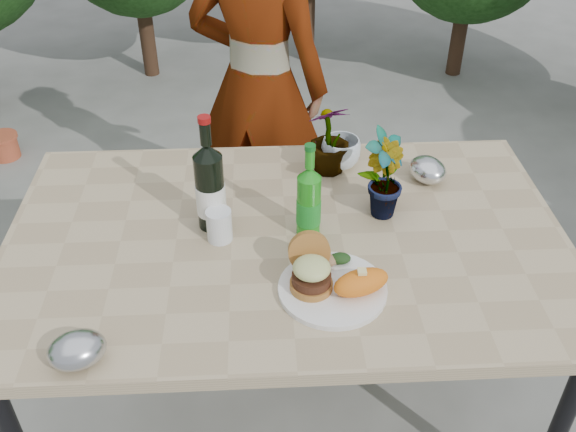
{
  "coord_description": "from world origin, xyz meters",
  "views": [
    {
      "loc": [
        -0.07,
        -1.42,
        1.89
      ],
      "look_at": [
        0.0,
        -0.08,
        0.88
      ],
      "focal_mm": 40.0,
      "sensor_mm": 36.0,
      "label": 1
    }
  ],
  "objects_px": {
    "person": "(259,86)",
    "patio_table": "(287,251)",
    "wine_bottle": "(210,188)",
    "dinner_plate": "(332,289)"
  },
  "relations": [
    {
      "from": "person",
      "to": "patio_table",
      "type": "bearing_deg",
      "value": 115.62
    },
    {
      "from": "patio_table",
      "to": "wine_bottle",
      "type": "relative_size",
      "value": 4.53
    },
    {
      "from": "wine_bottle",
      "to": "person",
      "type": "xyz_separation_m",
      "value": [
        0.15,
        0.86,
        -0.1
      ]
    },
    {
      "from": "dinner_plate",
      "to": "person",
      "type": "xyz_separation_m",
      "value": [
        -0.17,
        1.15,
        0.02
      ]
    },
    {
      "from": "wine_bottle",
      "to": "person",
      "type": "relative_size",
      "value": 0.23
    },
    {
      "from": "dinner_plate",
      "to": "person",
      "type": "height_order",
      "value": "person"
    },
    {
      "from": "dinner_plate",
      "to": "wine_bottle",
      "type": "distance_m",
      "value": 0.45
    },
    {
      "from": "wine_bottle",
      "to": "person",
      "type": "bearing_deg",
      "value": 86.36
    },
    {
      "from": "patio_table",
      "to": "dinner_plate",
      "type": "distance_m",
      "value": 0.27
    },
    {
      "from": "patio_table",
      "to": "person",
      "type": "xyz_separation_m",
      "value": [
        -0.06,
        0.92,
        0.09
      ]
    }
  ]
}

